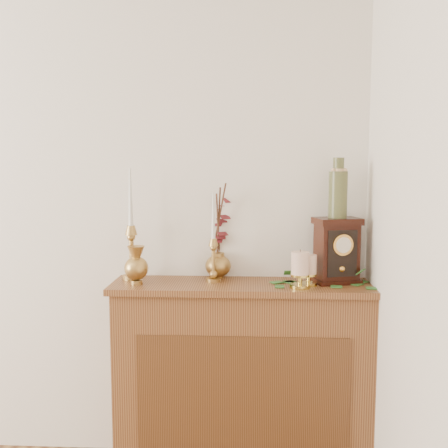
# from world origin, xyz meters

# --- Properties ---
(console_shelf) EXTENTS (1.24, 0.34, 0.93)m
(console_shelf) POSITION_xyz_m (1.40, 2.10, 0.44)
(console_shelf) COLOR brown
(console_shelf) RESTS_ON ground
(candlestick_left) EXTENTS (0.09, 0.09, 0.54)m
(candlestick_left) POSITION_xyz_m (0.86, 2.15, 1.11)
(candlestick_left) COLOR #AB7F44
(candlestick_left) RESTS_ON console_shelf
(candlestick_center) EXTENTS (0.07, 0.07, 0.43)m
(candlestick_center) POSITION_xyz_m (1.26, 2.12, 1.07)
(candlestick_center) COLOR #AB7F44
(candlestick_center) RESTS_ON console_shelf
(bud_vase) EXTENTS (0.11, 0.11, 0.18)m
(bud_vase) POSITION_xyz_m (0.91, 2.05, 1.02)
(bud_vase) COLOR #AB7F44
(bud_vase) RESTS_ON console_shelf
(ginger_jar) EXTENTS (0.19, 0.20, 0.47)m
(ginger_jar) POSITION_xyz_m (1.29, 2.24, 1.14)
(ginger_jar) COLOR #AB7F44
(ginger_jar) RESTS_ON console_shelf
(pillar_candle_left) EXTENTS (0.09, 0.09, 0.18)m
(pillar_candle_left) POSITION_xyz_m (1.66, 2.01, 1.02)
(pillar_candle_left) COLOR gold
(pillar_candle_left) RESTS_ON console_shelf
(pillar_candle_right) EXTENTS (0.08, 0.08, 0.15)m
(pillar_candle_right) POSITION_xyz_m (1.70, 2.07, 1.01)
(pillar_candle_right) COLOR gold
(pillar_candle_right) RESTS_ON console_shelf
(ivy_garland) EXTENTS (0.47, 0.19, 0.08)m
(ivy_garland) POSITION_xyz_m (1.78, 2.08, 0.94)
(ivy_garland) COLOR #306A28
(ivy_garland) RESTS_ON console_shelf
(mantel_clock) EXTENTS (0.24, 0.19, 0.31)m
(mantel_clock) POSITION_xyz_m (1.84, 2.13, 1.08)
(mantel_clock) COLOR black
(mantel_clock) RESTS_ON console_shelf
(ceramic_vase) EXTENTS (0.09, 0.09, 0.28)m
(ceramic_vase) POSITION_xyz_m (1.84, 2.13, 1.36)
(ceramic_vase) COLOR #1B3629
(ceramic_vase) RESTS_ON mantel_clock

